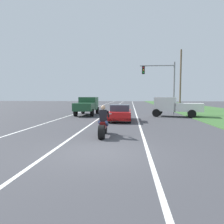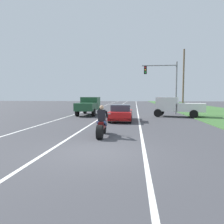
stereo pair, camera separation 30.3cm
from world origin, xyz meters
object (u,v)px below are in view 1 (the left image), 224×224
(motorcycle_with_rider, at_px, (103,125))
(sports_car_red, at_px, (120,113))
(pickup_truck_left_lane_dark_green, at_px, (87,105))
(pickup_truck_right_shoulder_white, at_px, (175,106))
(traffic_light_mast_near, at_px, (164,80))

(motorcycle_with_rider, xyz_separation_m, sports_car_red, (0.51, 7.00, 0.04))
(motorcycle_with_rider, height_order, pickup_truck_left_lane_dark_green, pickup_truck_left_lane_dark_green)
(pickup_truck_left_lane_dark_green, bearing_deg, pickup_truck_right_shoulder_white, -6.37)
(pickup_truck_left_lane_dark_green, distance_m, traffic_light_mast_near, 9.24)
(traffic_light_mast_near, bearing_deg, pickup_truck_right_shoulder_white, -76.33)
(sports_car_red, height_order, pickup_truck_right_shoulder_white, pickup_truck_right_shoulder_white)
(pickup_truck_right_shoulder_white, bearing_deg, pickup_truck_left_lane_dark_green, 173.63)
(pickup_truck_left_lane_dark_green, xyz_separation_m, traffic_light_mast_near, (8.58, 1.92, 2.85))
(motorcycle_with_rider, height_order, sports_car_red, motorcycle_with_rider)
(traffic_light_mast_near, bearing_deg, pickup_truck_left_lane_dark_green, -167.42)
(pickup_truck_left_lane_dark_green, distance_m, pickup_truck_right_shoulder_white, 9.36)
(pickup_truck_right_shoulder_white, distance_m, traffic_light_mast_near, 4.17)
(motorcycle_with_rider, distance_m, traffic_light_mast_near, 15.22)
(pickup_truck_right_shoulder_white, bearing_deg, traffic_light_mast_near, 103.67)
(pickup_truck_left_lane_dark_green, height_order, traffic_light_mast_near, traffic_light_mast_near)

